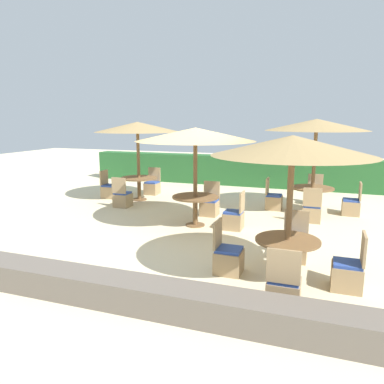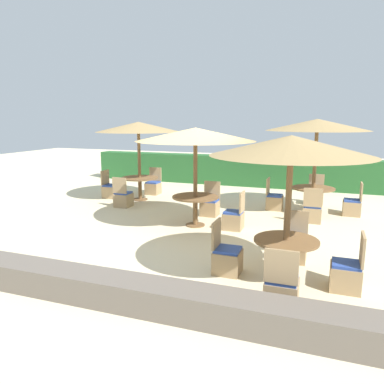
# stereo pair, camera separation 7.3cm
# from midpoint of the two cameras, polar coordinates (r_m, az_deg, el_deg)

# --- Properties ---
(ground_plane) EXTENTS (40.00, 40.00, 0.00)m
(ground_plane) POSITION_cam_midpoint_polar(r_m,az_deg,el_deg) (8.74, -1.11, -6.52)
(ground_plane) COLOR beige
(hedge_row) EXTENTS (13.00, 0.70, 1.17)m
(hedge_row) POSITION_cam_midpoint_polar(r_m,az_deg,el_deg) (15.10, 8.33, 3.19)
(hedge_row) COLOR #28602D
(hedge_row) RESTS_ON ground_plane
(stone_border) EXTENTS (10.00, 0.56, 0.41)m
(stone_border) POSITION_cam_midpoint_polar(r_m,az_deg,el_deg) (5.84, -13.58, -13.98)
(stone_border) COLOR #6B6056
(stone_border) RESTS_ON ground_plane
(parasol_front_right) EXTENTS (2.57, 2.57, 2.40)m
(parasol_front_right) POSITION_cam_midpoint_polar(r_m,az_deg,el_deg) (6.08, 15.21, 6.74)
(parasol_front_right) COLOR brown
(parasol_front_right) RESTS_ON ground_plane
(round_table_front_right) EXTENTS (1.06, 1.06, 0.71)m
(round_table_front_right) POSITION_cam_midpoint_polar(r_m,az_deg,el_deg) (6.42, 14.44, -8.30)
(round_table_front_right) COLOR brown
(round_table_front_right) RESTS_ON ground_plane
(patio_chair_front_right_north) EXTENTS (0.46, 0.46, 0.93)m
(patio_chair_front_right_north) POSITION_cam_midpoint_polar(r_m,az_deg,el_deg) (7.43, 15.54, -8.06)
(patio_chair_front_right_north) COLOR tan
(patio_chair_front_right_north) RESTS_ON ground_plane
(patio_chair_front_right_east) EXTENTS (0.46, 0.46, 0.93)m
(patio_chair_front_right_east) POSITION_cam_midpoint_polar(r_m,az_deg,el_deg) (6.49, 22.82, -11.44)
(patio_chair_front_right_east) COLOR tan
(patio_chair_front_right_east) RESTS_ON ground_plane
(patio_chair_front_right_south) EXTENTS (0.46, 0.46, 0.93)m
(patio_chair_front_right_south) POSITION_cam_midpoint_polar(r_m,az_deg,el_deg) (5.64, 13.84, -14.33)
(patio_chair_front_right_south) COLOR tan
(patio_chair_front_right_south) RESTS_ON ground_plane
(patio_chair_front_right_west) EXTENTS (0.46, 0.46, 0.93)m
(patio_chair_front_right_west) POSITION_cam_midpoint_polar(r_m,az_deg,el_deg) (6.64, 5.61, -10.04)
(patio_chair_front_right_west) COLOR tan
(patio_chair_front_right_west) RESTS_ON ground_plane
(parasol_center) EXTENTS (2.92, 2.92, 2.44)m
(parasol_center) POSITION_cam_midpoint_polar(r_m,az_deg,el_deg) (9.09, 0.76, 8.72)
(parasol_center) COLOR brown
(parasol_center) RESTS_ON ground_plane
(round_table_center) EXTENTS (1.15, 1.15, 0.76)m
(round_table_center) POSITION_cam_midpoint_polar(r_m,az_deg,el_deg) (9.31, 0.73, -1.53)
(round_table_center) COLOR brown
(round_table_center) RESTS_ON ground_plane
(patio_chair_center_east) EXTENTS (0.46, 0.46, 0.93)m
(patio_chair_center_east) POSITION_cam_midpoint_polar(r_m,az_deg,el_deg) (9.16, 6.63, -4.05)
(patio_chair_center_east) COLOR tan
(patio_chair_center_east) RESTS_ON ground_plane
(patio_chair_center_north) EXTENTS (0.46, 0.46, 0.93)m
(patio_chair_center_north) POSITION_cam_midpoint_polar(r_m,az_deg,el_deg) (10.39, 2.96, -2.16)
(patio_chair_center_north) COLOR tan
(patio_chair_center_north) RESTS_ON ground_plane
(parasol_back_left) EXTENTS (2.73, 2.73, 2.54)m
(parasol_back_left) POSITION_cam_midpoint_polar(r_m,az_deg,el_deg) (12.23, -8.01, 9.75)
(parasol_back_left) COLOR brown
(parasol_back_left) RESTS_ON ground_plane
(round_table_back_left) EXTENTS (1.19, 1.19, 0.75)m
(round_table_back_left) POSITION_cam_midpoint_polar(r_m,az_deg,el_deg) (12.39, -7.79, 1.59)
(round_table_back_left) COLOR brown
(round_table_back_left) RESTS_ON ground_plane
(patio_chair_back_left_north) EXTENTS (0.46, 0.46, 0.93)m
(patio_chair_back_left_north) POSITION_cam_midpoint_polar(r_m,az_deg,el_deg) (13.36, -5.76, 0.80)
(patio_chair_back_left_north) COLOR tan
(patio_chair_back_left_north) RESTS_ON ground_plane
(patio_chair_back_left_west) EXTENTS (0.46, 0.46, 0.93)m
(patio_chair_back_left_west) POSITION_cam_midpoint_polar(r_m,az_deg,el_deg) (12.97, -12.17, 0.29)
(patio_chair_back_left_west) COLOR tan
(patio_chair_back_left_west) RESTS_ON ground_plane
(patio_chair_back_left_south) EXTENTS (0.46, 0.46, 0.93)m
(patio_chair_back_left_south) POSITION_cam_midpoint_polar(r_m,az_deg,el_deg) (11.57, -10.26, -0.94)
(patio_chair_back_left_south) COLOR tan
(patio_chair_back_left_south) RESTS_ON ground_plane
(parasol_back_right) EXTENTS (2.83, 2.83, 2.64)m
(parasol_back_right) POSITION_cam_midpoint_polar(r_m,az_deg,el_deg) (11.03, 18.74, 9.62)
(parasol_back_right) COLOR brown
(parasol_back_right) RESTS_ON ground_plane
(round_table_back_right) EXTENTS (1.19, 1.19, 0.72)m
(round_table_back_right) POSITION_cam_midpoint_polar(r_m,az_deg,el_deg) (11.22, 18.14, -0.02)
(round_table_back_right) COLOR brown
(round_table_back_right) RESTS_ON ground_plane
(patio_chair_back_right_south) EXTENTS (0.46, 0.46, 0.93)m
(patio_chair_back_right_south) POSITION_cam_midpoint_polar(r_m,az_deg,el_deg) (10.21, 18.05, -2.95)
(patio_chair_back_right_south) COLOR tan
(patio_chair_back_right_south) RESTS_ON ground_plane
(patio_chair_back_right_north) EXTENTS (0.46, 0.46, 0.93)m
(patio_chair_back_right_north) POSITION_cam_midpoint_polar(r_m,az_deg,el_deg) (12.32, 18.46, -0.60)
(patio_chair_back_right_north) COLOR tan
(patio_chair_back_right_north) RESTS_ON ground_plane
(patio_chair_back_right_west) EXTENTS (0.46, 0.46, 0.93)m
(patio_chair_back_right_west) POSITION_cam_midpoint_polar(r_m,az_deg,el_deg) (11.31, 12.57, -1.31)
(patio_chair_back_right_west) COLOR tan
(patio_chair_back_right_west) RESTS_ON ground_plane
(patio_chair_back_right_east) EXTENTS (0.46, 0.46, 0.93)m
(patio_chair_back_right_east) POSITION_cam_midpoint_polar(r_m,az_deg,el_deg) (11.30, 23.42, -1.99)
(patio_chair_back_right_east) COLOR tan
(patio_chair_back_right_east) RESTS_ON ground_plane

